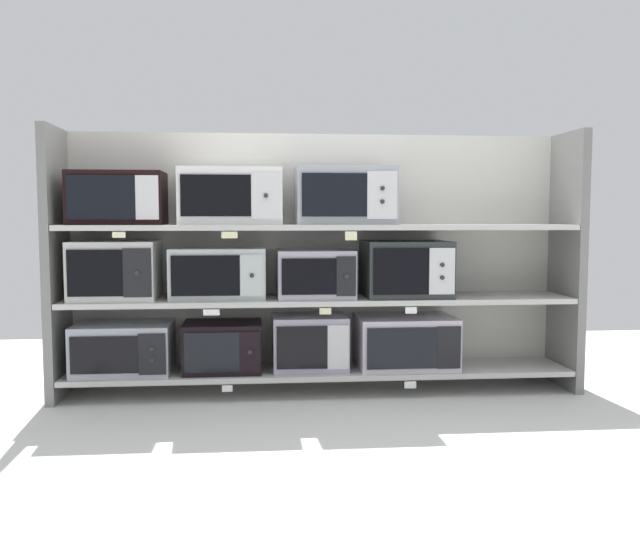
% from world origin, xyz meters
% --- Properties ---
extents(ground, '(6.90, 6.00, 0.02)m').
position_xyz_m(ground, '(0.00, -1.00, -0.01)').
color(ground, silver).
extents(back_panel, '(3.10, 0.04, 1.52)m').
position_xyz_m(back_panel, '(0.00, 0.24, 0.76)').
color(back_panel, beige).
rests_on(back_panel, ground).
extents(upright_left, '(0.05, 0.44, 1.52)m').
position_xyz_m(upright_left, '(-1.48, 0.00, 0.76)').
color(upright_left, slate).
rests_on(upright_left, ground).
extents(upright_right, '(0.05, 0.44, 1.52)m').
position_xyz_m(upright_right, '(1.48, 0.00, 0.76)').
color(upright_right, slate).
rests_on(upright_right, ground).
extents(shelf_0, '(2.90, 0.44, 0.03)m').
position_xyz_m(shelf_0, '(0.00, 0.00, 0.12)').
color(shelf_0, beige).
rests_on(shelf_0, ground).
extents(microwave_0, '(0.54, 0.42, 0.28)m').
position_xyz_m(microwave_0, '(-1.12, -0.00, 0.28)').
color(microwave_0, '#989EAA').
rests_on(microwave_0, shelf_0).
extents(microwave_1, '(0.44, 0.37, 0.28)m').
position_xyz_m(microwave_1, '(-0.56, -0.00, 0.28)').
color(microwave_1, black).
rests_on(microwave_1, shelf_0).
extents(microwave_2, '(0.43, 0.34, 0.31)m').
position_xyz_m(microwave_2, '(-0.06, -0.00, 0.29)').
color(microwave_2, '#A099AE').
rests_on(microwave_2, shelf_0).
extents(microwave_3, '(0.57, 0.42, 0.30)m').
position_xyz_m(microwave_3, '(0.51, -0.00, 0.29)').
color(microwave_3, '#BDB2C2').
rests_on(microwave_3, shelf_0).
extents(price_tag_0, '(0.06, 0.00, 0.04)m').
position_xyz_m(price_tag_0, '(-0.53, -0.23, 0.08)').
color(price_tag_0, white).
extents(price_tag_1, '(0.07, 0.00, 0.04)m').
position_xyz_m(price_tag_1, '(0.49, -0.23, 0.08)').
color(price_tag_1, white).
extents(shelf_1, '(2.90, 0.44, 0.03)m').
position_xyz_m(shelf_1, '(0.00, 0.00, 0.54)').
color(shelf_1, beige).
extents(microwave_4, '(0.47, 0.42, 0.33)m').
position_xyz_m(microwave_4, '(-1.16, -0.00, 0.72)').
color(microwave_4, '#BCBAB6').
rests_on(microwave_4, shelf_1).
extents(microwave_5, '(0.54, 0.35, 0.29)m').
position_xyz_m(microwave_5, '(-0.58, -0.00, 0.70)').
color(microwave_5, '#B4BCBA').
rests_on(microwave_5, shelf_1).
extents(microwave_6, '(0.44, 0.41, 0.27)m').
position_xyz_m(microwave_6, '(-0.03, -0.00, 0.69)').
color(microwave_6, '#A39DAD').
rests_on(microwave_6, shelf_1).
extents(microwave_7, '(0.49, 0.42, 0.32)m').
position_xyz_m(microwave_7, '(0.50, -0.00, 0.72)').
color(microwave_7, '#272B2C').
rests_on(microwave_7, shelf_1).
extents(price_tag_2, '(0.09, 0.00, 0.03)m').
position_xyz_m(price_tag_2, '(-0.61, -0.23, 0.51)').
color(price_tag_2, white).
extents(price_tag_3, '(0.06, 0.00, 0.04)m').
position_xyz_m(price_tag_3, '(0.01, -0.23, 0.50)').
color(price_tag_3, beige).
extents(price_tag_4, '(0.06, 0.00, 0.04)m').
position_xyz_m(price_tag_4, '(0.49, -0.23, 0.50)').
color(price_tag_4, white).
extents(shelf_2, '(2.90, 0.44, 0.03)m').
position_xyz_m(shelf_2, '(0.00, 0.00, 0.96)').
color(shelf_2, beige).
extents(microwave_8, '(0.51, 0.35, 0.30)m').
position_xyz_m(microwave_8, '(-1.13, -0.00, 1.12)').
color(microwave_8, black).
rests_on(microwave_8, shelf_2).
extents(microwave_9, '(0.57, 0.36, 0.32)m').
position_xyz_m(microwave_9, '(-0.51, -0.00, 1.14)').
color(microwave_9, silver).
rests_on(microwave_9, shelf_2).
extents(microwave_10, '(0.56, 0.36, 0.33)m').
position_xyz_m(microwave_10, '(0.14, -0.00, 1.14)').
color(microwave_10, '#9BA1AA').
rests_on(microwave_10, shelf_2).
extents(price_tag_5, '(0.07, 0.00, 0.03)m').
position_xyz_m(price_tag_5, '(-1.09, -0.23, 0.93)').
color(price_tag_5, beige).
extents(price_tag_6, '(0.09, 0.00, 0.04)m').
position_xyz_m(price_tag_6, '(-0.51, -0.23, 0.92)').
color(price_tag_6, beige).
extents(price_tag_7, '(0.07, 0.00, 0.05)m').
position_xyz_m(price_tag_7, '(0.15, -0.23, 0.92)').
color(price_tag_7, beige).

